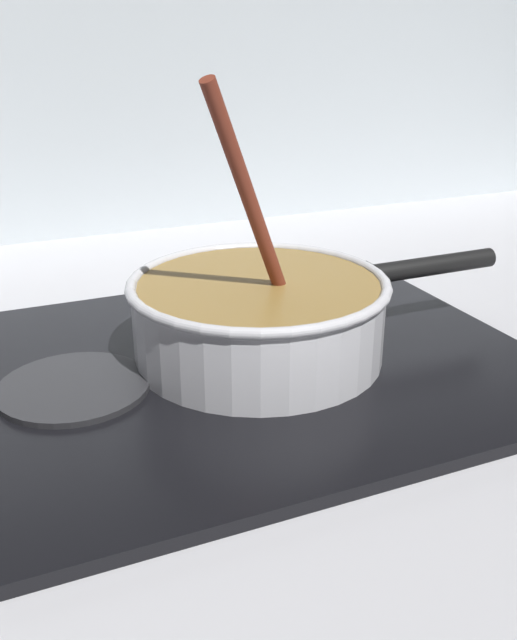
{
  "coord_description": "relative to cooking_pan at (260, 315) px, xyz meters",
  "views": [
    {
      "loc": [
        -0.28,
        -0.41,
        0.33
      ],
      "look_at": [
        -0.02,
        0.19,
        0.05
      ],
      "focal_mm": 38.68,
      "sensor_mm": 36.0,
      "label": 1
    }
  ],
  "objects": [
    {
      "name": "ground",
      "position": [
        0.02,
        -0.19,
        -0.08
      ],
      "size": [
        2.4,
        1.6,
        0.04
      ],
      "primitive_type": "cube",
      "color": "#B7B7BC"
    },
    {
      "name": "cooking_pan",
      "position": [
        0.0,
        0.0,
        0.0
      ],
      "size": [
        0.43,
        0.27,
        0.28
      ],
      "color": "silver",
      "rests_on": "hob_plate"
    },
    {
      "name": "hob_plate",
      "position": [
        -0.0,
        0.0,
        -0.05
      ],
      "size": [
        0.56,
        0.48,
        0.01
      ],
      "primitive_type": "cube",
      "color": "black",
      "rests_on": "ground"
    },
    {
      "name": "backsplash_wall",
      "position": [
        0.02,
        0.6,
        0.22
      ],
      "size": [
        2.4,
        0.02,
        0.55
      ],
      "primitive_type": "cube",
      "color": "silver",
      "rests_on": "ground"
    },
    {
      "name": "spare_burner",
      "position": [
        -0.19,
        0.0,
        -0.04
      ],
      "size": [
        0.14,
        0.14,
        0.01
      ],
      "primitive_type": "cylinder",
      "color": "#262628",
      "rests_on": "hob_plate"
    },
    {
      "name": "burner_ring",
      "position": [
        -0.0,
        0.0,
        -0.04
      ],
      "size": [
        0.17,
        0.17,
        0.01
      ],
      "primitive_type": "torus",
      "color": "#592D0C",
      "rests_on": "hob_plate"
    }
  ]
}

